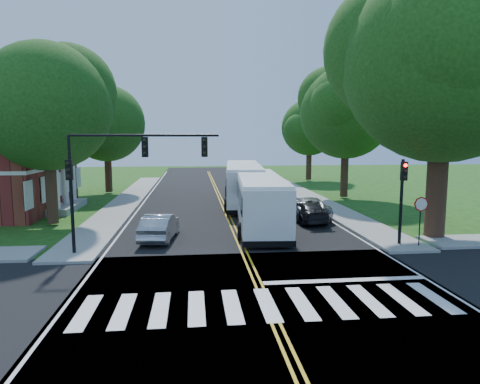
{
  "coord_description": "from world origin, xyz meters",
  "views": [
    {
      "loc": [
        -2.44,
        -14.26,
        5.67
      ],
      "look_at": [
        0.32,
        10.97,
        2.4
      ],
      "focal_mm": 32.0,
      "sensor_mm": 36.0,
      "label": 1
    }
  ],
  "objects": [
    {
      "name": "stop_sign",
      "position": [
        9.0,
        5.98,
        2.03
      ],
      "size": [
        0.76,
        0.08,
        2.53
      ],
      "color": "black",
      "rests_on": "ground"
    },
    {
      "name": "suv",
      "position": [
        5.6,
        14.85,
        0.74
      ],
      "size": [
        2.79,
        5.42,
        1.46
      ],
      "primitive_type": "imported",
      "rotation": [
        0.0,
        0.0,
        3.07
      ],
      "color": "#A3A6AA",
      "rests_on": "road"
    },
    {
      "name": "bus_follow",
      "position": [
        1.78,
        21.72,
        1.79
      ],
      "size": [
        3.96,
        13.22,
        3.37
      ],
      "rotation": [
        0.0,
        0.0,
        3.06
      ],
      "color": "white",
      "rests_on": "road"
    },
    {
      "name": "stop_bar",
      "position": [
        3.5,
        1.6,
        0.02
      ],
      "size": [
        6.6,
        0.4,
        0.01
      ],
      "primitive_type": "cube",
      "color": "silver",
      "rests_on": "road"
    },
    {
      "name": "crosswalk",
      "position": [
        0.0,
        -0.5,
        0.02
      ],
      "size": [
        12.6,
        3.0,
        0.01
      ],
      "primitive_type": "cube",
      "color": "silver",
      "rests_on": "road"
    },
    {
      "name": "tree_west_far",
      "position": [
        -11.0,
        30.0,
        7.0
      ],
      "size": [
        7.6,
        7.6,
        10.67
      ],
      "color": "black",
      "rests_on": "ground"
    },
    {
      "name": "road",
      "position": [
        0.0,
        18.0,
        0.01
      ],
      "size": [
        14.0,
        96.0,
        0.01
      ],
      "primitive_type": "cube",
      "color": "black",
      "rests_on": "ground"
    },
    {
      "name": "edge_line_e",
      "position": [
        6.8,
        22.0,
        0.01
      ],
      "size": [
        0.12,
        70.0,
        0.01
      ],
      "primitive_type": "cube",
      "color": "silver",
      "rests_on": "road"
    },
    {
      "name": "hatchback",
      "position": [
        -4.35,
        9.32,
        0.74
      ],
      "size": [
        2.08,
        4.58,
        1.46
      ],
      "primitive_type": "imported",
      "rotation": [
        0.0,
        0.0,
        3.02
      ],
      "color": "#A4A7AB",
      "rests_on": "road"
    },
    {
      "name": "signal_ne",
      "position": [
        8.2,
        6.44,
        2.96
      ],
      "size": [
        0.3,
        0.46,
        4.4
      ],
      "color": "black",
      "rests_on": "ground"
    },
    {
      "name": "tree_east_far",
      "position": [
        12.5,
        40.0,
        6.86
      ],
      "size": [
        7.2,
        7.2,
        10.34
      ],
      "color": "black",
      "rests_on": "ground"
    },
    {
      "name": "tree_ne_big",
      "position": [
        11.0,
        8.0,
        9.62
      ],
      "size": [
        10.8,
        10.8,
        14.91
      ],
      "color": "black",
      "rests_on": "ground"
    },
    {
      "name": "signal_nw",
      "position": [
        -5.86,
        6.43,
        4.38
      ],
      "size": [
        7.15,
        0.46,
        5.66
      ],
      "color": "black",
      "rests_on": "ground"
    },
    {
      "name": "sidewalk_nw",
      "position": [
        -8.3,
        25.0,
        0.07
      ],
      "size": [
        2.6,
        40.0,
        0.15
      ],
      "primitive_type": "cube",
      "color": "gray",
      "rests_on": "ground"
    },
    {
      "name": "bus_lead",
      "position": [
        1.73,
        12.42,
        1.71
      ],
      "size": [
        3.66,
        12.56,
        3.21
      ],
      "rotation": [
        0.0,
        0.0,
        3.07
      ],
      "color": "white",
      "rests_on": "road"
    },
    {
      "name": "ground",
      "position": [
        0.0,
        0.0,
        0.0
      ],
      "size": [
        140.0,
        140.0,
        0.0
      ],
      "primitive_type": "plane",
      "color": "#174611",
      "rests_on": "ground"
    },
    {
      "name": "sidewalk_ne",
      "position": [
        8.3,
        25.0,
        0.07
      ],
      "size": [
        2.6,
        40.0,
        0.15
      ],
      "primitive_type": "cube",
      "color": "gray",
      "rests_on": "ground"
    },
    {
      "name": "tree_west_near",
      "position": [
        -11.5,
        14.0,
        7.53
      ],
      "size": [
        8.0,
        8.0,
        11.4
      ],
      "color": "black",
      "rests_on": "ground"
    },
    {
      "name": "cross_road",
      "position": [
        0.0,
        0.0,
        0.01
      ],
      "size": [
        60.0,
        12.0,
        0.01
      ],
      "primitive_type": "cube",
      "color": "black",
      "rests_on": "ground"
    },
    {
      "name": "dark_sedan",
      "position": [
        5.1,
        13.31,
        0.68
      ],
      "size": [
        2.2,
        4.71,
        1.33
      ],
      "primitive_type": "imported",
      "rotation": [
        0.0,
        0.0,
        3.22
      ],
      "color": "black",
      "rests_on": "road"
    },
    {
      "name": "edge_line_w",
      "position": [
        -6.8,
        22.0,
        0.01
      ],
      "size": [
        0.12,
        70.0,
        0.01
      ],
      "primitive_type": "cube",
      "color": "silver",
      "rests_on": "road"
    },
    {
      "name": "center_line",
      "position": [
        0.0,
        22.0,
        0.01
      ],
      "size": [
        0.36,
        70.0,
        0.01
      ],
      "primitive_type": "cube",
      "color": "gold",
      "rests_on": "road"
    },
    {
      "name": "tree_east_mid",
      "position": [
        11.5,
        24.0,
        7.86
      ],
      "size": [
        8.4,
        8.4,
        11.93
      ],
      "color": "black",
      "rests_on": "ground"
    }
  ]
}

